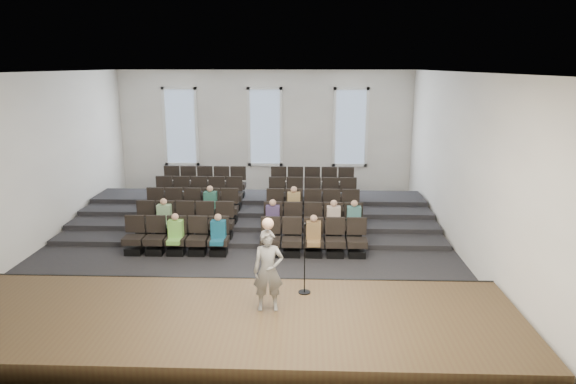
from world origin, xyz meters
name	(u,v)px	position (x,y,z in m)	size (l,w,h in m)	color
ground	(247,248)	(0.00, 0.00, 0.00)	(14.00, 14.00, 0.00)	black
ceiling	(244,72)	(0.00, 0.00, 5.01)	(12.00, 14.00, 0.02)	white
wall_back	(265,132)	(0.00, 7.02, 2.50)	(12.00, 0.04, 5.00)	white
wall_front	(190,252)	(0.00, -7.02, 2.50)	(12.00, 0.04, 5.00)	white
wall_left	(35,162)	(-6.02, 0.00, 2.50)	(0.04, 14.00, 5.00)	white
wall_right	(462,165)	(6.02, 0.00, 2.50)	(0.04, 14.00, 5.00)	white
stage	(217,326)	(0.00, -5.10, 0.25)	(11.80, 3.60, 0.50)	#43331C
stage_lip	(230,288)	(0.00, -3.33, 0.25)	(11.80, 0.06, 0.52)	black
risers	(257,211)	(0.00, 3.17, 0.20)	(11.80, 4.80, 0.60)	black
seating_rows	(252,211)	(0.00, 1.54, 0.68)	(6.80, 4.70, 1.67)	black
windows	(265,127)	(0.00, 6.95, 2.70)	(8.44, 0.10, 3.24)	white
audience	(260,218)	(0.35, 0.34, 0.81)	(6.05, 2.64, 1.10)	#73BE4C
speaker	(268,271)	(0.99, -4.83, 1.31)	(0.59, 0.39, 1.62)	slate
mic_stand	(305,272)	(1.69, -4.05, 0.96)	(0.26, 0.26, 1.55)	black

